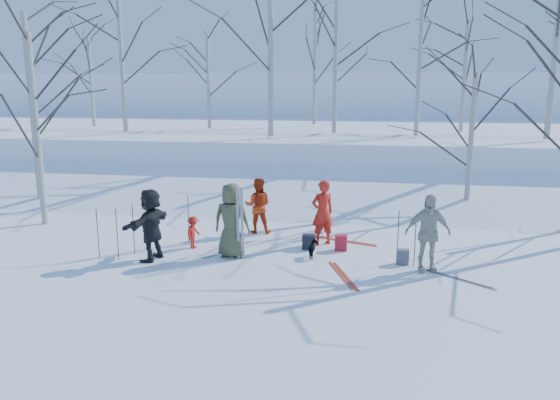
% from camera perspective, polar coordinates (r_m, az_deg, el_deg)
% --- Properties ---
extents(ground, '(120.00, 120.00, 0.00)m').
position_cam_1_polar(ground, '(13.72, -1.00, -6.63)').
color(ground, white).
rests_on(ground, ground).
extents(snow_ramp, '(70.00, 9.49, 4.12)m').
position_cam_1_polar(snow_ramp, '(20.36, 2.46, 0.08)').
color(snow_ramp, white).
rests_on(snow_ramp, ground).
extents(snow_plateau, '(70.00, 18.00, 2.20)m').
position_cam_1_polar(snow_plateau, '(30.06, 4.72, 5.65)').
color(snow_plateau, white).
rests_on(snow_plateau, ground).
extents(far_hill, '(90.00, 30.00, 6.00)m').
position_cam_1_polar(far_hill, '(50.88, 6.63, 9.43)').
color(far_hill, white).
rests_on(far_hill, ground).
extents(skier_olive_center, '(0.98, 0.67, 1.93)m').
position_cam_1_polar(skier_olive_center, '(14.03, -5.09, -2.13)').
color(skier_olive_center, '#43472A').
rests_on(skier_olive_center, ground).
extents(skier_red_north, '(0.79, 0.71, 1.81)m').
position_cam_1_polar(skier_red_north, '(15.11, 4.47, -1.31)').
color(skier_red_north, red).
rests_on(skier_red_north, ground).
extents(skier_redor_behind, '(0.86, 0.69, 1.66)m').
position_cam_1_polar(skier_redor_behind, '(16.25, -2.33, -0.59)').
color(skier_redor_behind, red).
rests_on(skier_redor_behind, ground).
extents(skier_red_seated, '(0.43, 0.62, 0.89)m').
position_cam_1_polar(skier_red_seated, '(15.01, -9.04, -3.35)').
color(skier_red_seated, red).
rests_on(skier_red_seated, ground).
extents(skier_cream_east, '(1.17, 0.67, 1.88)m').
position_cam_1_polar(skier_cream_east, '(13.39, 15.17, -3.34)').
color(skier_cream_east, beige).
rests_on(skier_cream_east, ground).
extents(skier_grey_west, '(0.94, 1.79, 1.84)m').
position_cam_1_polar(skier_grey_west, '(14.12, -13.34, -2.52)').
color(skier_grey_west, black).
rests_on(skier_grey_west, ground).
extents(dog, '(0.29, 0.55, 0.45)m').
position_cam_1_polar(dog, '(14.09, 3.49, -5.18)').
color(dog, black).
rests_on(dog, ground).
extents(upright_ski_left, '(0.10, 0.16, 1.90)m').
position_cam_1_polar(upright_ski_left, '(13.79, -4.41, -2.44)').
color(upright_ski_left, silver).
rests_on(upright_ski_left, ground).
extents(upright_ski_right, '(0.10, 0.23, 1.89)m').
position_cam_1_polar(upright_ski_right, '(13.73, -3.98, -2.50)').
color(upright_ski_right, silver).
rests_on(upright_ski_right, ground).
extents(ski_pair_a, '(1.76, 2.06, 0.02)m').
position_cam_1_polar(ski_pair_a, '(14.85, -5.36, -5.15)').
color(ski_pair_a, silver).
rests_on(ski_pair_a, ground).
extents(ski_pair_b, '(1.46, 2.03, 0.02)m').
position_cam_1_polar(ski_pair_b, '(15.66, 6.74, -4.26)').
color(ski_pair_b, '#B8351A').
rests_on(ski_pair_b, ground).
extents(ski_pair_c, '(2.04, 2.09, 0.02)m').
position_cam_1_polar(ski_pair_c, '(13.34, 17.82, -7.76)').
color(ski_pair_c, silver).
rests_on(ski_pair_c, ground).
extents(ski_pair_d, '(1.38, 2.02, 0.02)m').
position_cam_1_polar(ski_pair_d, '(12.95, 6.61, -7.83)').
color(ski_pair_d, '#B8351A').
rests_on(ski_pair_d, ground).
extents(ski_pole_a, '(0.02, 0.02, 1.34)m').
position_cam_1_polar(ski_pole_a, '(14.39, -16.65, -3.46)').
color(ski_pole_a, black).
rests_on(ski_pole_a, ground).
extents(ski_pole_b, '(0.02, 0.02, 1.34)m').
position_cam_1_polar(ski_pole_b, '(13.66, 13.94, -4.14)').
color(ski_pole_b, black).
rests_on(ski_pole_b, ground).
extents(ski_pole_c, '(0.02, 0.02, 1.34)m').
position_cam_1_polar(ski_pole_c, '(14.80, -15.08, -2.94)').
color(ski_pole_c, black).
rests_on(ski_pole_c, ground).
extents(ski_pole_d, '(0.02, 0.02, 1.34)m').
position_cam_1_polar(ski_pole_d, '(14.72, -18.51, -3.23)').
color(ski_pole_d, black).
rests_on(ski_pole_d, ground).
extents(ski_pole_e, '(0.02, 0.02, 1.34)m').
position_cam_1_polar(ski_pole_e, '(15.54, -9.54, -1.96)').
color(ski_pole_e, black).
rests_on(ski_pole_e, ground).
extents(ski_pole_f, '(0.02, 0.02, 1.34)m').
position_cam_1_polar(ski_pole_f, '(13.85, 12.23, -3.83)').
color(ski_pole_f, black).
rests_on(ski_pole_f, ground).
extents(ski_pole_g, '(0.02, 0.02, 1.34)m').
position_cam_1_polar(ski_pole_g, '(15.89, 4.45, -1.50)').
color(ski_pole_g, black).
rests_on(ski_pole_g, ground).
extents(backpack_red, '(0.32, 0.22, 0.42)m').
position_cam_1_polar(backpack_red, '(14.77, 6.39, -4.47)').
color(backpack_red, '#AD1A26').
rests_on(backpack_red, ground).
extents(backpack_grey, '(0.30, 0.20, 0.38)m').
position_cam_1_polar(backpack_grey, '(13.94, 12.68, -5.81)').
color(backpack_grey, '#515358').
rests_on(backpack_grey, ground).
extents(backpack_dark, '(0.34, 0.24, 0.40)m').
position_cam_1_polar(backpack_dark, '(14.82, 3.03, -4.39)').
color(backpack_dark, black).
rests_on(backpack_dark, ground).
extents(birch_plateau_a, '(4.83, 4.83, 6.04)m').
position_cam_1_polar(birch_plateau_a, '(29.68, 3.65, 13.74)').
color(birch_plateau_a, silver).
rests_on(birch_plateau_a, snow_plateau).
extents(birch_plateau_b, '(4.88, 4.88, 6.11)m').
position_cam_1_polar(birch_plateau_b, '(25.98, -16.21, 13.58)').
color(birch_plateau_b, silver).
rests_on(birch_plateau_b, snow_plateau).
extents(birch_plateau_c, '(5.91, 5.91, 7.59)m').
position_cam_1_polar(birch_plateau_c, '(23.05, -1.00, 16.13)').
color(birch_plateau_c, silver).
rests_on(birch_plateau_c, snow_plateau).
extents(birch_plateau_d, '(3.68, 3.68, 4.41)m').
position_cam_1_polar(birch_plateau_d, '(27.12, -7.50, 12.08)').
color(birch_plateau_d, silver).
rests_on(birch_plateau_d, snow_plateau).
extents(birch_plateau_e, '(3.72, 3.72, 4.46)m').
position_cam_1_polar(birch_plateau_e, '(29.99, -19.13, 11.58)').
color(birch_plateau_e, silver).
rests_on(birch_plateau_e, snow_plateau).
extents(birch_plateau_f, '(4.93, 4.93, 6.18)m').
position_cam_1_polar(birch_plateau_f, '(24.61, 5.83, 14.18)').
color(birch_plateau_f, silver).
rests_on(birch_plateau_f, snow_plateau).
extents(birch_plateau_g, '(4.05, 4.05, 4.92)m').
position_cam_1_polar(birch_plateau_g, '(26.50, 18.70, 12.11)').
color(birch_plateau_g, silver).
rests_on(birch_plateau_g, snow_plateau).
extents(birch_plateau_h, '(4.41, 4.41, 5.45)m').
position_cam_1_polar(birch_plateau_h, '(23.91, 14.35, 13.04)').
color(birch_plateau_h, silver).
rests_on(birch_plateau_h, snow_plateau).
extents(birch_plateau_i, '(6.55, 6.55, 8.50)m').
position_cam_1_polar(birch_plateau_i, '(24.37, 27.03, 15.71)').
color(birch_plateau_i, silver).
rests_on(birch_plateau_i, snow_plateau).
extents(birch_edge_a, '(4.73, 4.73, 5.90)m').
position_cam_1_polar(birch_edge_a, '(18.53, -24.09, 6.59)').
color(birch_edge_a, silver).
rests_on(birch_edge_a, ground).
extents(birch_edge_d, '(5.35, 5.35, 6.78)m').
position_cam_1_polar(birch_edge_d, '(21.40, -24.45, 8.36)').
color(birch_edge_d, silver).
rests_on(birch_edge_d, ground).
extents(birch_edge_e, '(3.92, 3.92, 4.74)m').
position_cam_1_polar(birch_edge_e, '(19.17, 19.29, 5.38)').
color(birch_edge_e, silver).
rests_on(birch_edge_e, ground).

